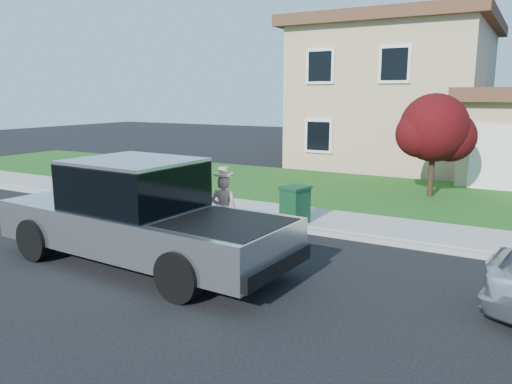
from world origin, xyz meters
TOP-DOWN VIEW (x-y plane):
  - ground at (0.00, 0.00)m, footprint 80.00×80.00m
  - curb at (1.00, 2.90)m, footprint 40.00×0.20m
  - sidewalk at (1.00, 4.00)m, footprint 40.00×2.00m
  - lawn at (1.00, 8.50)m, footprint 40.00×7.00m
  - house at (1.31, 16.38)m, footprint 14.00×11.30m
  - pickup_truck at (-0.53, -0.88)m, footprint 6.62×2.69m
  - woman at (0.38, 0.80)m, footprint 0.68×0.52m
  - ornamental_tree at (3.38, 8.68)m, footprint 2.44×2.20m
  - trash_bin at (1.04, 3.10)m, footprint 0.73×0.80m

SIDE VIEW (x-z plane):
  - ground at x=0.00m, z-range 0.00..0.00m
  - lawn at x=1.00m, z-range 0.00..0.10m
  - curb at x=1.00m, z-range 0.00..0.12m
  - sidewalk at x=1.00m, z-range 0.00..0.15m
  - trash_bin at x=1.04m, z-range 0.16..1.12m
  - woman at x=0.38m, z-range -0.05..1.80m
  - pickup_truck at x=-0.53m, z-range -0.07..2.07m
  - ornamental_tree at x=3.38m, z-range 0.57..3.92m
  - house at x=1.31m, z-range -0.26..6.59m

